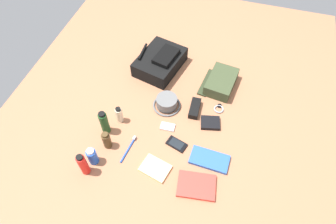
# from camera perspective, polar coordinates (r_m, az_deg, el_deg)

# --- Properties ---
(ground_plane) EXTENTS (2.64, 2.02, 0.02)m
(ground_plane) POSITION_cam_1_polar(r_m,az_deg,el_deg) (1.77, 0.00, -0.98)
(ground_plane) COLOR #A36645
(ground_plane) RESTS_ON ground
(backpack) EXTENTS (0.38, 0.32, 0.13)m
(backpack) POSITION_cam_1_polar(r_m,az_deg,el_deg) (1.98, -1.53, 9.87)
(backpack) COLOR black
(backpack) RESTS_ON ground_plane
(toiletry_pouch) EXTENTS (0.27, 0.23, 0.08)m
(toiletry_pouch) POSITION_cam_1_polar(r_m,az_deg,el_deg) (1.91, 10.30, 5.83)
(toiletry_pouch) COLOR #384228
(toiletry_pouch) RESTS_ON ground_plane
(bucket_hat) EXTENTS (0.17, 0.17, 0.07)m
(bucket_hat) POSITION_cam_1_polar(r_m,az_deg,el_deg) (1.78, -0.24, 1.84)
(bucket_hat) COLOR #606060
(bucket_hat) RESTS_ON ground_plane
(sunscreen_spray) EXTENTS (0.04, 0.04, 0.16)m
(sunscreen_spray) POSITION_cam_1_polar(r_m,az_deg,el_deg) (1.57, -16.34, -9.86)
(sunscreen_spray) COLOR red
(sunscreen_spray) RESTS_ON ground_plane
(deodorant_spray) EXTENTS (0.05, 0.05, 0.12)m
(deodorant_spray) POSITION_cam_1_polar(r_m,az_deg,el_deg) (1.60, -14.66, -8.40)
(deodorant_spray) COLOR blue
(deodorant_spray) RESTS_ON ground_plane
(cologne_bottle) EXTENTS (0.05, 0.05, 0.12)m
(cologne_bottle) POSITION_cam_1_polar(r_m,az_deg,el_deg) (1.63, -11.96, -5.43)
(cologne_bottle) COLOR #473319
(cologne_bottle) RESTS_ON ground_plane
(shampoo_bottle) EXTENTS (0.05, 0.05, 0.17)m
(shampoo_bottle) POSITION_cam_1_polar(r_m,az_deg,el_deg) (1.67, -12.41, -2.06)
(shampoo_bottle) COLOR #19471E
(shampoo_bottle) RESTS_ON ground_plane
(lotion_bottle) EXTENTS (0.04, 0.04, 0.12)m
(lotion_bottle) POSITION_cam_1_polar(r_m,az_deg,el_deg) (1.72, -9.55, -0.54)
(lotion_bottle) COLOR beige
(lotion_bottle) RESTS_ON ground_plane
(paperback_novel) EXTENTS (0.17, 0.21, 0.02)m
(paperback_novel) POSITION_cam_1_polar(r_m,az_deg,el_deg) (1.54, 5.59, -14.22)
(paperback_novel) COLOR red
(paperback_novel) RESTS_ON ground_plane
(travel_guidebook) EXTENTS (0.12, 0.21, 0.02)m
(travel_guidebook) POSITION_cam_1_polar(r_m,az_deg,el_deg) (1.61, 8.14, -9.24)
(travel_guidebook) COLOR blue
(travel_guidebook) RESTS_ON ground_plane
(cell_phone) EXTENTS (0.09, 0.13, 0.01)m
(cell_phone) POSITION_cam_1_polar(r_m,az_deg,el_deg) (1.65, 1.69, -6.31)
(cell_phone) COLOR black
(cell_phone) RESTS_ON ground_plane
(media_player) EXTENTS (0.06, 0.09, 0.01)m
(media_player) POSITION_cam_1_polar(r_m,az_deg,el_deg) (1.71, -0.06, -2.92)
(media_player) COLOR #B7B7BC
(media_player) RESTS_ON ground_plane
(wristwatch) EXTENTS (0.07, 0.06, 0.01)m
(wristwatch) POSITION_cam_1_polar(r_m,az_deg,el_deg) (1.81, 9.97, 0.67)
(wristwatch) COLOR #99999E
(wristwatch) RESTS_ON ground_plane
(toothbrush) EXTENTS (0.18, 0.03, 0.02)m
(toothbrush) POSITION_cam_1_polar(r_m,az_deg,el_deg) (1.65, -7.63, -6.94)
(toothbrush) COLOR blue
(toothbrush) RESTS_ON ground_plane
(wallet) EXTENTS (0.11, 0.13, 0.02)m
(wallet) POSITION_cam_1_polar(r_m,az_deg,el_deg) (1.73, 8.31, -2.13)
(wallet) COLOR black
(wallet) RESTS_ON ground_plane
(notepad) EXTENTS (0.14, 0.17, 0.02)m
(notepad) POSITION_cam_1_polar(r_m,az_deg,el_deg) (1.58, -2.52, -10.98)
(notepad) COLOR beige
(notepad) RESTS_ON ground_plane
(sunglasses_case) EXTENTS (0.14, 0.06, 0.04)m
(sunglasses_case) POSITION_cam_1_polar(r_m,az_deg,el_deg) (1.77, 5.27, 0.72)
(sunglasses_case) COLOR black
(sunglasses_case) RESTS_ON ground_plane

